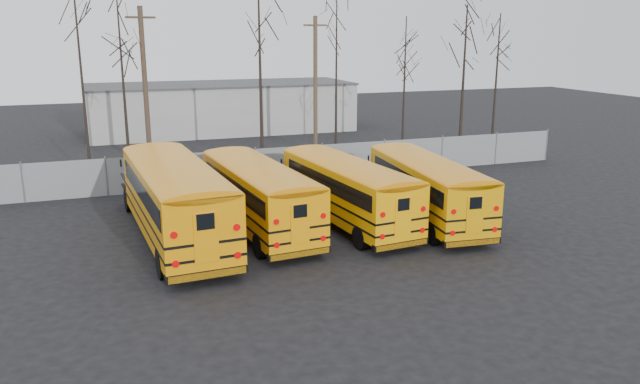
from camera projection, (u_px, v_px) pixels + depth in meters
name	position (u px, v px, depth m)	size (l,w,h in m)	color
ground	(331.00, 251.00, 24.49)	(120.00, 120.00, 0.00)	black
fence	(256.00, 166.00, 35.18)	(40.00, 0.04, 2.00)	gray
distant_building	(222.00, 108.00, 53.82)	(22.00, 8.00, 4.00)	#ABACA7
bus_a	(174.00, 194.00, 25.20)	(3.59, 12.32, 3.40)	black
bus_b	(257.00, 190.00, 26.77)	(3.39, 10.92, 3.01)	black
bus_c	(345.00, 186.00, 27.65)	(3.51, 10.75, 2.96)	black
bus_d	(425.00, 183.00, 28.20)	(3.35, 10.64, 2.93)	black
utility_pole_left	(145.00, 88.00, 37.53)	(1.75, 0.44, 9.85)	#463427
utility_pole_right	(315.00, 83.00, 44.02)	(1.68, 0.29, 9.45)	brown
tree_1	(81.00, 67.00, 34.67)	(0.26, 0.26, 12.89)	black
tree_2	(124.00, 90.00, 36.07)	(0.26, 0.26, 10.25)	black
tree_3	(260.00, 67.00, 37.99)	(0.26, 0.26, 12.53)	black
tree_4	(336.00, 79.00, 40.69)	(0.26, 0.26, 10.83)	black
tree_5	(404.00, 91.00, 40.40)	(0.26, 0.26, 9.34)	black
tree_6	(463.00, 85.00, 40.53)	(0.26, 0.26, 10.04)	black
tree_7	(496.00, 85.00, 43.29)	(0.26, 0.26, 9.60)	black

